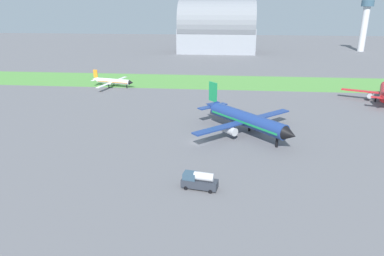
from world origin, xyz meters
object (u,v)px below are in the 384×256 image
object	(u,v)px
airplane_taxiing_turboprop	(112,81)
airplane_midfield_jet	(245,119)
fuel_truck_near_gate	(199,181)
control_tower	(365,21)

from	to	relation	value
airplane_taxiing_turboprop	airplane_midfield_jet	world-z (taller)	airplane_midfield_jet
fuel_truck_near_gate	control_tower	size ratio (longest dim) A/B	0.21
fuel_truck_near_gate	airplane_midfield_jet	bearing A→B (deg)	-97.42
fuel_truck_near_gate	control_tower	bearing A→B (deg)	-105.06
airplane_taxiing_turboprop	fuel_truck_near_gate	world-z (taller)	airplane_taxiing_turboprop
airplane_midfield_jet	control_tower	size ratio (longest dim) A/B	0.78
airplane_taxiing_turboprop	fuel_truck_near_gate	bearing A→B (deg)	-49.52
airplane_taxiing_turboprop	airplane_midfield_jet	bearing A→B (deg)	-31.49
fuel_truck_near_gate	control_tower	xyz separation A→B (m)	(95.85, 200.99, 18.23)
airplane_taxiing_turboprop	control_tower	bearing A→B (deg)	54.92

